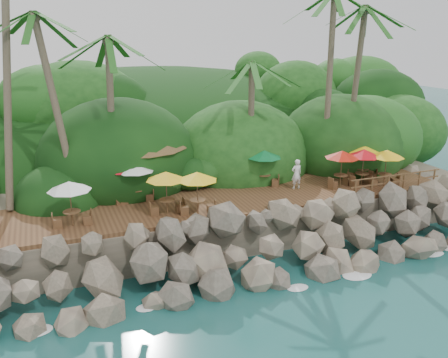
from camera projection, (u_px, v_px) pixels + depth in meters
name	position (u px, v px, depth m)	size (l,w,h in m)	color
ground	(274.00, 291.00, 20.55)	(140.00, 140.00, 0.00)	#19514F
land_base	(174.00, 172.00, 34.47)	(32.00, 25.20, 2.10)	gray
jungle_hill	(152.00, 162.00, 41.45)	(44.80, 28.00, 15.40)	#143811
seawall	(255.00, 248.00, 21.99)	(29.00, 4.00, 2.30)	gray
terrace	(224.00, 200.00, 25.24)	(26.00, 5.00, 0.20)	brown
jungle_foliage	(178.00, 190.00, 33.89)	(44.00, 16.00, 12.00)	#143811
foam_line	(271.00, 287.00, 20.81)	(25.20, 0.80, 0.06)	white
palms	(197.00, 9.00, 24.71)	(25.87, 6.80, 14.19)	brown
palapa	(138.00, 128.00, 26.06)	(5.49, 5.49, 4.60)	brown
dining_clusters	(245.00, 166.00, 24.86)	(24.71, 5.04, 2.14)	brown
railing	(396.00, 181.00, 26.24)	(6.10, 0.10, 1.00)	brown
waiter	(296.00, 174.00, 26.59)	(0.63, 0.41, 1.72)	white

